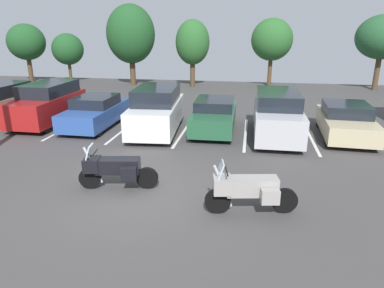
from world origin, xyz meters
TOP-DOWN VIEW (x-y plane):
  - ground at (0.00, 0.00)m, footprint 44.00×44.00m
  - motorcycle_touring at (-0.67, 0.26)m, footprint 2.30×1.04m
  - motorcycle_second at (3.15, -0.55)m, footprint 2.34×1.00m
  - parking_stripes at (-1.21, 6.47)m, footprint 19.56×5.02m
  - car_tan at (-9.33, 6.85)m, footprint 2.11×4.42m
  - car_red at (-6.62, 6.73)m, footprint 1.89×4.55m
  - car_blue at (-4.09, 6.51)m, footprint 1.87×4.30m
  - car_white at (-1.00, 6.17)m, footprint 2.24×4.81m
  - car_green at (1.52, 6.74)m, footprint 1.88×4.28m
  - car_silver at (4.24, 6.24)m, footprint 1.90×4.72m
  - car_champagne at (7.15, 6.74)m, footprint 2.16×4.37m
  - tree_center_right at (4.47, 19.85)m, footprint 3.14×3.14m
  - tree_center_left at (12.23, 19.58)m, footprint 3.72×3.72m
  - tree_far_right at (-6.38, 18.77)m, footprint 3.76×3.76m
  - tree_far_left at (-1.50, 18.78)m, footprint 2.59×2.59m
  - tree_left at (-15.71, 19.17)m, footprint 3.08×3.08m
  - tree_right at (-12.31, 19.67)m, footprint 2.60×2.60m

SIDE VIEW (x-z plane):
  - ground at x=0.00m, z-range -0.10..0.00m
  - parking_stripes at x=-1.21m, z-range 0.00..0.01m
  - motorcycle_touring at x=-0.67m, z-range -0.03..1.31m
  - motorcycle_second at x=3.15m, z-range -0.03..1.36m
  - car_champagne at x=7.15m, z-range -0.02..1.40m
  - car_blue at x=-4.09m, z-range -0.02..1.41m
  - car_green at x=1.52m, z-range 0.00..1.43m
  - car_tan at x=-9.33m, z-range -0.01..1.80m
  - car_silver at x=4.24m, z-range 0.00..1.94m
  - car_red at x=-6.62m, z-range 0.00..1.95m
  - car_white at x=-1.00m, z-range -0.02..1.98m
  - tree_right at x=-12.31m, z-range 0.70..4.70m
  - tree_left at x=-15.71m, z-range 0.88..5.66m
  - tree_far_left at x=-1.50m, z-range 0.82..5.89m
  - tree_center_right at x=4.47m, z-range 0.98..6.14m
  - tree_center_left at x=12.23m, z-range 1.10..6.47m
  - tree_far_right at x=-6.38m, z-range 0.85..7.05m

